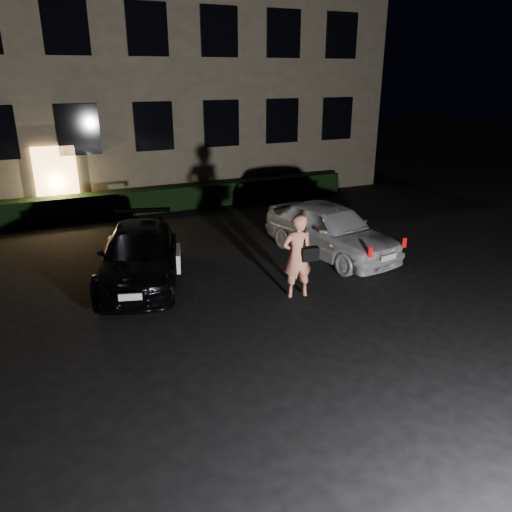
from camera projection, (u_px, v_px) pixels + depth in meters
name	position (u px, v px, depth m)	size (l,w,h in m)	color
ground	(300.00, 339.00, 9.64)	(80.00, 80.00, 0.00)	black
building	(125.00, 42.00, 20.35)	(20.00, 8.11, 12.00)	brown
hedge	(162.00, 199.00, 18.45)	(15.00, 0.70, 0.85)	black
sedan	(139.00, 254.00, 12.21)	(2.99, 4.79, 1.29)	black
hatch	(330.00, 229.00, 13.85)	(2.46, 4.56, 1.47)	silver
man	(298.00, 256.00, 11.17)	(0.81, 0.55, 1.94)	#F08F6D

